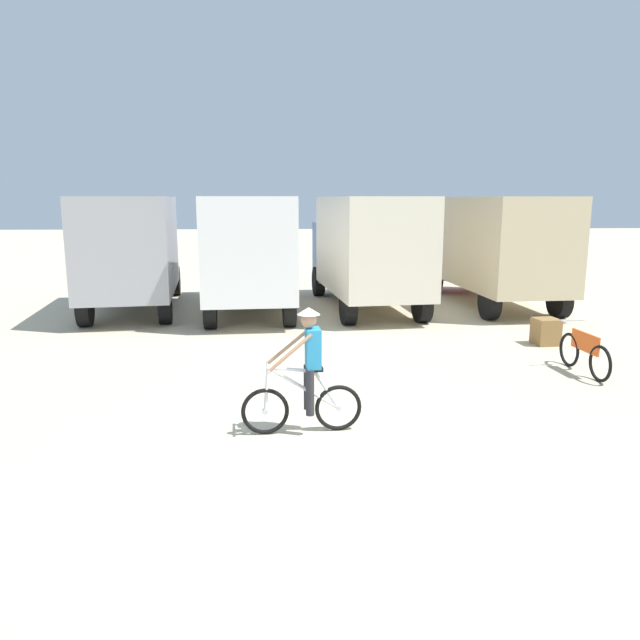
# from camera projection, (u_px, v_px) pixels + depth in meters

# --- Properties ---
(ground_plane) EXTENTS (120.00, 120.00, 0.00)m
(ground_plane) POSITION_uv_depth(u_px,v_px,m) (347.00, 452.00, 8.00)
(ground_plane) COLOR beige
(box_truck_grey_hauler) EXTENTS (3.17, 6.99, 3.35)m
(box_truck_grey_hauler) POSITION_uv_depth(u_px,v_px,m) (133.00, 248.00, 17.84)
(box_truck_grey_hauler) COLOR #9E9EA3
(box_truck_grey_hauler) RESTS_ON ground
(box_truck_avon_van) EXTENTS (2.84, 6.90, 3.35)m
(box_truck_avon_van) POSITION_uv_depth(u_px,v_px,m) (248.00, 248.00, 17.57)
(box_truck_avon_van) COLOR white
(box_truck_avon_van) RESTS_ON ground
(box_truck_cream_rv) EXTENTS (3.07, 6.96, 3.35)m
(box_truck_cream_rv) POSITION_uv_depth(u_px,v_px,m) (366.00, 247.00, 18.06)
(box_truck_cream_rv) COLOR beige
(box_truck_cream_rv) RESTS_ON ground
(box_truck_tan_camper) EXTENTS (2.80, 6.89, 3.35)m
(box_truck_tan_camper) POSITION_uv_depth(u_px,v_px,m) (495.00, 245.00, 18.71)
(box_truck_tan_camper) COLOR #CCB78E
(box_truck_tan_camper) RESTS_ON ground
(cyclist_orange_shirt) EXTENTS (1.73, 0.52, 1.82)m
(cyclist_orange_shirt) POSITION_uv_depth(u_px,v_px,m) (306.00, 375.00, 8.52)
(cyclist_orange_shirt) COLOR black
(cyclist_orange_shirt) RESTS_ON ground
(bicycle_spare) EXTENTS (0.50, 1.73, 0.97)m
(bicycle_spare) POSITION_uv_depth(u_px,v_px,m) (584.00, 353.00, 11.51)
(bicycle_spare) COLOR black
(bicycle_spare) RESTS_ON ground
(supply_crate) EXTENTS (0.57, 0.57, 0.61)m
(supply_crate) POSITION_uv_depth(u_px,v_px,m) (546.00, 332.00, 13.84)
(supply_crate) COLOR olive
(supply_crate) RESTS_ON ground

